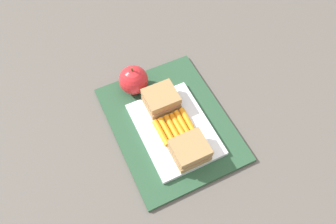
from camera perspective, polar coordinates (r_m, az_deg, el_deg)
name	(u,v)px	position (r m, az deg, el deg)	size (l,w,h in m)	color
ground_plane	(170,124)	(0.84, 0.37, -2.15)	(2.40, 2.40, 0.00)	#56514C
lunchbag_mat	(170,123)	(0.84, 0.37, -1.98)	(0.36, 0.28, 0.01)	#284C33
food_tray	(175,129)	(0.82, 1.14, -2.97)	(0.23, 0.17, 0.01)	white
sandwich_half_left	(190,150)	(0.76, 3.78, -6.58)	(0.07, 0.08, 0.04)	#9E7A4C
sandwich_half_right	(161,99)	(0.83, -1.21, 2.21)	(0.07, 0.08, 0.04)	#9E7A4C
carrot_sticks_bundle	(175,127)	(0.81, 1.19, -2.60)	(0.08, 0.09, 0.02)	orange
apple	(134,80)	(0.87, -5.96, 5.51)	(0.08, 0.08, 0.09)	red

